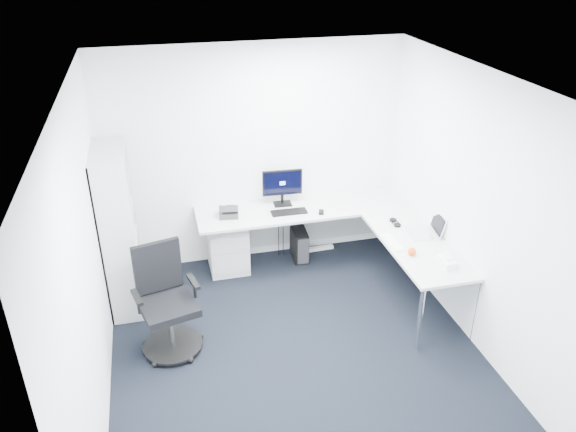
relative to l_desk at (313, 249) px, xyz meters
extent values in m
plane|color=black|center=(-0.55, -1.40, -0.39)|extent=(4.20, 4.20, 0.00)
plane|color=white|center=(-0.55, -1.40, 2.31)|extent=(4.20, 4.20, 0.00)
cube|color=white|center=(-0.55, 0.70, 0.96)|extent=(3.60, 0.02, 2.70)
cube|color=white|center=(-0.55, -3.50, 0.96)|extent=(3.60, 0.02, 2.70)
cube|color=white|center=(-2.35, -1.40, 0.96)|extent=(0.02, 4.20, 2.70)
cube|color=white|center=(1.25, -1.40, 0.96)|extent=(0.02, 4.20, 2.70)
cube|color=#BABCBC|center=(-0.97, 0.48, -0.03)|extent=(0.47, 0.58, 0.71)
cube|color=black|center=(-0.05, 0.47, -0.19)|extent=(0.20, 0.41, 0.39)
cube|color=beige|center=(-1.75, 0.35, -0.21)|extent=(0.21, 0.39, 0.36)
cube|color=white|center=(0.26, 0.58, -0.37)|extent=(0.38, 0.08, 0.04)
cube|color=black|center=(-0.24, 0.25, 0.40)|extent=(0.43, 0.16, 0.02)
cube|color=black|center=(0.13, 0.14, 0.40)|extent=(0.09, 0.11, 0.03)
cube|color=white|center=(0.67, -0.72, 0.39)|extent=(0.12, 0.37, 0.01)
sphere|color=#E14C14|center=(0.76, -1.00, 0.43)|extent=(0.09, 0.09, 0.09)
cube|color=white|center=(1.01, -1.27, 0.43)|extent=(0.12, 0.22, 0.08)
camera|label=1|loc=(-1.70, -5.52, 3.41)|focal=35.00mm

